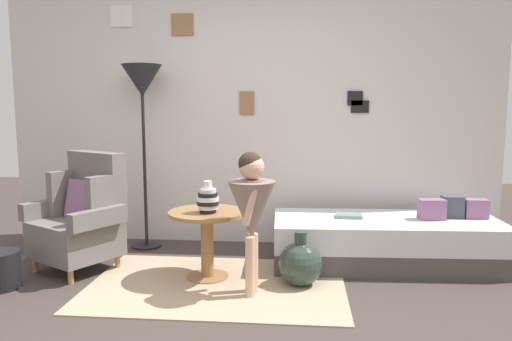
{
  "coord_description": "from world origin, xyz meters",
  "views": [
    {
      "loc": [
        0.5,
        -2.85,
        1.35
      ],
      "look_at": [
        0.15,
        0.95,
        0.85
      ],
      "focal_mm": 34.26,
      "sensor_mm": 36.0,
      "label": 1
    }
  ],
  "objects": [
    {
      "name": "demijohn_near",
      "position": [
        0.51,
        0.74,
        0.17
      ],
      "size": [
        0.33,
        0.33,
        0.42
      ],
      "color": "#2D3D33",
      "rests_on": "ground"
    },
    {
      "name": "person_child",
      "position": [
        0.16,
        0.52,
        0.66
      ],
      "size": [
        0.34,
        0.34,
        1.04
      ],
      "color": "#D8AD8E",
      "rests_on": "ground"
    },
    {
      "name": "pillow_back",
      "position": [
        1.61,
        1.32,
        0.49
      ],
      "size": [
        0.22,
        0.14,
        0.17
      ],
      "primitive_type": "cube",
      "rotation": [
        0.0,
        0.0,
        0.08
      ],
      "color": "gray",
      "rests_on": "daybed"
    },
    {
      "name": "daybed",
      "position": [
        1.23,
        1.32,
        0.2
      ],
      "size": [
        1.93,
        0.88,
        0.4
      ],
      "color": "#4C4742",
      "rests_on": "ground"
    },
    {
      "name": "pillow_head",
      "position": [
        2.0,
        1.41,
        0.48
      ],
      "size": [
        0.19,
        0.12,
        0.16
      ],
      "primitive_type": "cube",
      "rotation": [
        0.0,
        0.0,
        -0.0
      ],
      "color": "gray",
      "rests_on": "daybed"
    },
    {
      "name": "magazine_basket",
      "position": [
        -1.72,
        0.48,
        0.14
      ],
      "size": [
        0.28,
        0.28,
        0.28
      ],
      "primitive_type": "cylinder",
      "color": "black",
      "rests_on": "ground"
    },
    {
      "name": "ground_plane",
      "position": [
        0.0,
        0.0,
        0.0
      ],
      "size": [
        12.0,
        12.0,
        0.0
      ],
      "primitive_type": "plane",
      "color": "#423833"
    },
    {
      "name": "side_table",
      "position": [
        -0.22,
        0.83,
        0.39
      ],
      "size": [
        0.6,
        0.6,
        0.54
      ],
      "color": "#9E7042",
      "rests_on": "ground"
    },
    {
      "name": "vase_striped",
      "position": [
        -0.2,
        0.78,
        0.64
      ],
      "size": [
        0.17,
        0.17,
        0.25
      ],
      "color": "black",
      "rests_on": "side_table"
    },
    {
      "name": "gallery_wall",
      "position": [
        -0.0,
        1.95,
        1.3
      ],
      "size": [
        4.8,
        0.12,
        2.6
      ],
      "color": "silver",
      "rests_on": "ground"
    },
    {
      "name": "armchair",
      "position": [
        -1.31,
        0.98,
        0.44
      ],
      "size": [
        0.9,
        0.83,
        0.97
      ],
      "color": "tan",
      "rests_on": "ground"
    },
    {
      "name": "pillow_mid",
      "position": [
        1.81,
        1.42,
        0.49
      ],
      "size": [
        0.18,
        0.12,
        0.19
      ],
      "primitive_type": "cube",
      "rotation": [
        0.0,
        0.0,
        -0.0
      ],
      "color": "#474C56",
      "rests_on": "daybed"
    },
    {
      "name": "floor_lamp",
      "position": [
        -0.98,
        1.64,
        1.51
      ],
      "size": [
        0.37,
        0.37,
        1.74
      ],
      "color": "black",
      "rests_on": "ground"
    },
    {
      "name": "rug",
      "position": [
        -0.12,
        0.68,
        0.01
      ],
      "size": [
        1.93,
        1.29,
        0.01
      ],
      "primitive_type": "cube",
      "color": "tan",
      "rests_on": "ground"
    },
    {
      "name": "book_on_daybed",
      "position": [
        0.92,
        1.34,
        0.42
      ],
      "size": [
        0.23,
        0.17,
        0.03
      ],
      "primitive_type": "cube",
      "rotation": [
        0.0,
        0.0,
        -0.05
      ],
      "color": "gray",
      "rests_on": "daybed"
    }
  ]
}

